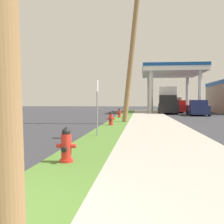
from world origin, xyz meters
TOP-DOWN VIEW (x-y plane):
  - fire_hydrant_nearest at (0.56, 3.30)m, footprint 0.42×0.38m
  - fire_hydrant_second at (0.53, 12.83)m, footprint 0.42×0.38m
  - fire_hydrant_third at (0.45, 20.28)m, footprint 0.42×0.37m
  - utility_pole_midground at (1.64, 15.22)m, footprint 1.85×0.93m
  - street_sign_post at (0.51, 8.02)m, footprint 0.05×0.36m
  - car_navy_by_near_pump at (8.00, 26.73)m, footprint 2.24×4.63m
  - car_red_by_far_pump at (6.94, 33.73)m, footprint 1.94×4.50m
  - truck_silver_at_forecourt at (6.69, 36.64)m, footprint 2.37×5.49m
  - truck_black_on_apron at (5.37, 30.82)m, footprint 2.64×6.55m

SIDE VIEW (x-z plane):
  - fire_hydrant_nearest at x=0.56m, z-range 0.07..0.82m
  - fire_hydrant_second at x=0.53m, z-range 0.07..0.82m
  - fire_hydrant_third at x=0.45m, z-range 0.07..0.82m
  - car_navy_by_near_pump at x=8.00m, z-range -0.07..1.51m
  - car_red_by_far_pump at x=6.94m, z-range -0.07..1.51m
  - truck_silver_at_forecourt at x=6.69m, z-range -0.07..1.90m
  - truck_black_on_apron at x=5.37m, z-range -0.07..3.04m
  - street_sign_post at x=0.51m, z-range 0.57..2.69m
  - utility_pole_midground at x=1.64m, z-range 0.20..9.55m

